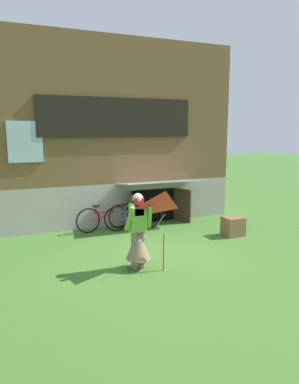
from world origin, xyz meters
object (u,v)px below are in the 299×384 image
kite (165,212)px  wooden_crate (233,226)px  bicycle_blue (134,217)px  person (138,238)px  bicycle_red (104,218)px

kite → wooden_crate: (2.92, 1.79, -1.05)m
kite → bicycle_blue: bearing=80.0°
person → bicycle_blue: size_ratio=0.92×
person → bicycle_red: size_ratio=0.95×
kite → bicycle_blue: 3.57m
person → bicycle_red: 3.12m
bicycle_red → wooden_crate: bearing=-38.5°
kite → bicycle_red: size_ratio=0.95×
person → kite: size_ratio=1.00×
kite → bicycle_red: bearing=93.6°
bicycle_red → wooden_crate: bicycle_red is taller
bicycle_blue → wooden_crate: 2.83m
bicycle_red → bicycle_blue: bearing=-24.8°
kite → wooden_crate: bearing=31.5°
person → bicycle_blue: bearing=50.2°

